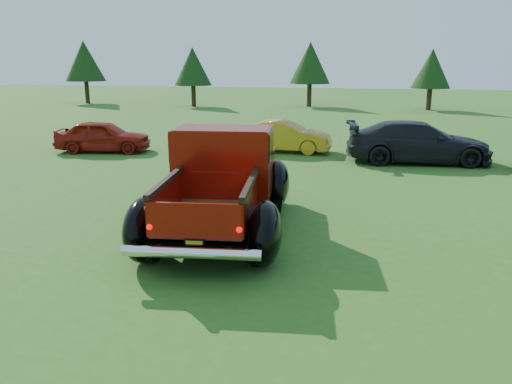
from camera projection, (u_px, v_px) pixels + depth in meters
name	position (u px, v px, depth m)	size (l,w,h in m)	color
ground	(272.00, 241.00, 10.01)	(120.00, 120.00, 0.00)	#30621C
tree_far_west	(85.00, 61.00, 42.12)	(3.33, 3.33, 5.20)	#332114
tree_west	(193.00, 66.00, 39.14)	(2.94, 2.94, 4.60)	#332114
tree_mid_left	(310.00, 63.00, 39.04)	(3.20, 3.20, 5.00)	#332114
tree_mid_right	(432.00, 69.00, 36.28)	(2.82, 2.82, 4.40)	#332114
pickup_truck	(224.00, 179.00, 10.88)	(3.29, 5.97, 2.13)	black
show_car_red	(103.00, 136.00, 19.75)	(1.48, 3.67, 1.25)	maroon
show_car_yellow	(284.00, 136.00, 19.76)	(1.30, 3.72, 1.23)	#BE8619
show_car_grey	(418.00, 142.00, 17.65)	(2.03, 5.00, 1.45)	black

